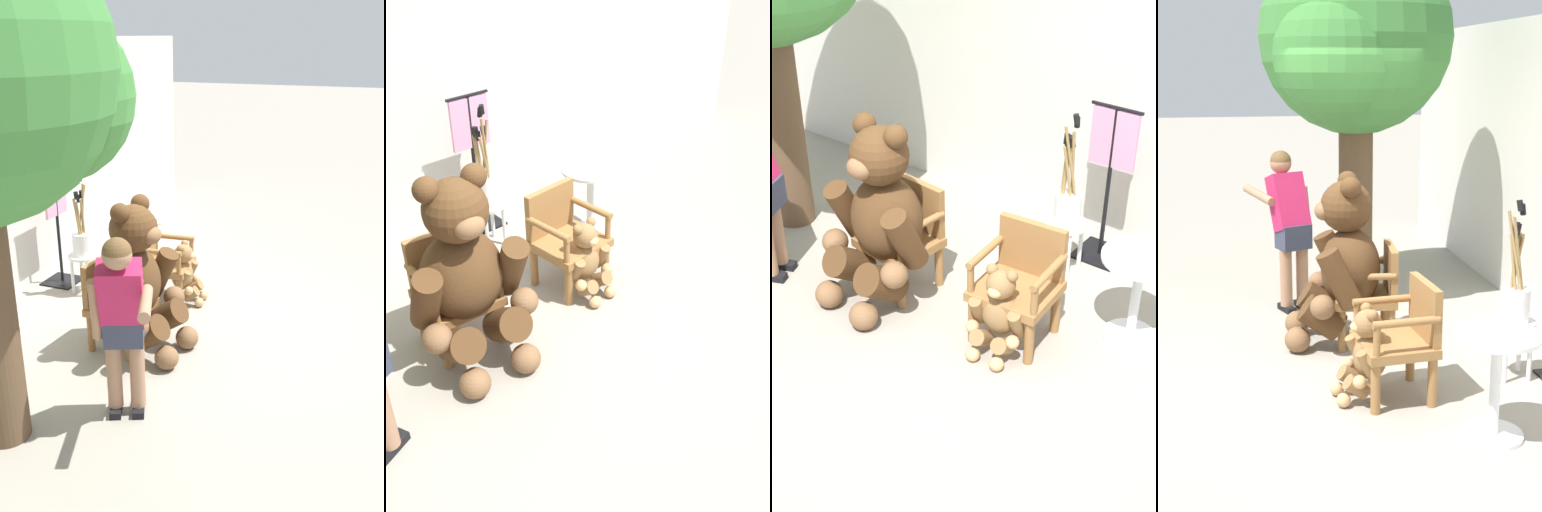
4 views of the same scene
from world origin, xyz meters
The scene contains 10 objects.
ground_plane centered at (0.00, 0.00, 0.00)m, with size 60.00×60.00×0.00m, color gray.
back_wall centered at (0.00, 2.40, 1.40)m, with size 10.00×0.16×2.80m, color beige.
wooden_chair_left centered at (-0.55, 0.64, 0.46)m, with size 0.61×0.57×0.86m.
wooden_chair_right centered at (0.55, 0.64, 0.46)m, with size 0.60×0.57×0.86m.
teddy_bear_large centered at (-0.56, 0.38, 0.73)m, with size 0.90×0.88×1.48m.
teddy_bear_small centered at (0.56, 0.36, 0.35)m, with size 0.42×0.41×0.71m.
white_stool centered at (0.39, 1.56, 0.36)m, with size 0.34×0.34×0.46m.
brush_bucket centered at (0.39, 1.56, 0.67)m, with size 0.22×0.22×0.95m.
round_side_table centered at (1.26, 1.08, 0.45)m, with size 0.56×0.56×0.72m.
clothing_display_stand centered at (0.54, 1.97, 0.72)m, with size 0.44×0.40×1.36m.
Camera 3 is at (2.76, -2.95, 3.37)m, focal length 50.00 mm.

